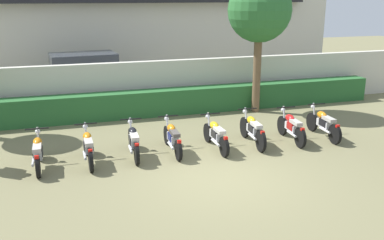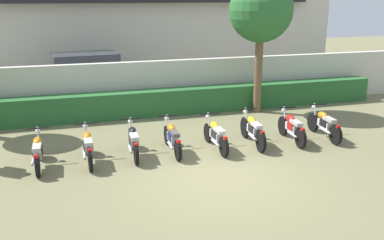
{
  "view_description": "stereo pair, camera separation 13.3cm",
  "coord_description": "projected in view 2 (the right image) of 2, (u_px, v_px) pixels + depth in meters",
  "views": [
    {
      "loc": [
        -3.53,
        -8.97,
        4.29
      ],
      "look_at": [
        0.0,
        2.29,
        0.83
      ],
      "focal_mm": 40.14,
      "sensor_mm": 36.0,
      "label": 1
    },
    {
      "loc": [
        -3.4,
        -9.01,
        4.29
      ],
      "look_at": [
        0.0,
        2.29,
        0.83
      ],
      "focal_mm": 40.14,
      "sensor_mm": 36.0,
      "label": 2
    }
  ],
  "objects": [
    {
      "name": "motorcycle_in_row_5",
      "position": [
        253.0,
        130.0,
        12.65
      ],
      "size": [
        0.6,
        1.97,
        0.98
      ],
      "rotation": [
        0.0,
        0.0,
        1.5
      ],
      "color": "black",
      "rests_on": "ground"
    },
    {
      "name": "tree_far_side",
      "position": [
        261.0,
        11.0,
        15.3
      ],
      "size": [
        2.3,
        2.3,
        4.9
      ],
      "color": "brown",
      "rests_on": "ground"
    },
    {
      "name": "motorcycle_in_row_0",
      "position": [
        38.0,
        151.0,
        10.94
      ],
      "size": [
        0.6,
        1.81,
        0.94
      ],
      "rotation": [
        0.0,
        0.0,
        1.57
      ],
      "color": "black",
      "rests_on": "ground"
    },
    {
      "name": "motorcycle_in_row_1",
      "position": [
        88.0,
        146.0,
        11.27
      ],
      "size": [
        0.6,
        1.87,
        0.97
      ],
      "rotation": [
        0.0,
        0.0,
        1.58
      ],
      "color": "black",
      "rests_on": "ground"
    },
    {
      "name": "compound_wall",
      "position": [
        159.0,
        86.0,
        16.32
      ],
      "size": [
        21.66,
        0.3,
        1.91
      ],
      "primitive_type": "cube",
      "color": "beige",
      "rests_on": "ground"
    },
    {
      "name": "motorcycle_in_row_2",
      "position": [
        133.0,
        141.0,
        11.72
      ],
      "size": [
        0.6,
        1.85,
        0.96
      ],
      "rotation": [
        0.0,
        0.0,
        1.52
      ],
      "color": "black",
      "rests_on": "ground"
    },
    {
      "name": "parked_car",
      "position": [
        90.0,
        75.0,
        18.55
      ],
      "size": [
        4.64,
        2.39,
        1.89
      ],
      "rotation": [
        0.0,
        0.0,
        0.09
      ],
      "color": "black",
      "rests_on": "ground"
    },
    {
      "name": "building",
      "position": [
        122.0,
        3.0,
        24.01
      ],
      "size": [
        22.8,
        6.5,
        7.71
      ],
      "color": "beige",
      "rests_on": "ground"
    },
    {
      "name": "motorcycle_in_row_6",
      "position": [
        292.0,
        127.0,
        12.91
      ],
      "size": [
        0.6,
        1.84,
        0.96
      ],
      "rotation": [
        0.0,
        0.0,
        1.49
      ],
      "color": "black",
      "rests_on": "ground"
    },
    {
      "name": "ground",
      "position": [
        219.0,
        178.0,
        10.43
      ],
      "size": [
        60.0,
        60.0,
        0.0
      ],
      "primitive_type": "plane",
      "color": "olive"
    },
    {
      "name": "motorcycle_in_row_4",
      "position": [
        216.0,
        135.0,
        12.26
      ],
      "size": [
        0.6,
        1.88,
        0.94
      ],
      "rotation": [
        0.0,
        0.0,
        1.58
      ],
      "color": "black",
      "rests_on": "ground"
    },
    {
      "name": "motorcycle_in_row_7",
      "position": [
        324.0,
        124.0,
        13.26
      ],
      "size": [
        0.6,
        1.94,
        0.96
      ],
      "rotation": [
        0.0,
        0.0,
        1.52
      ],
      "color": "black",
      "rests_on": "ground"
    },
    {
      "name": "hedge_row",
      "position": [
        163.0,
        102.0,
        15.82
      ],
      "size": [
        17.32,
        0.7,
        0.94
      ],
      "primitive_type": "cube",
      "color": "#28602D",
      "rests_on": "ground"
    },
    {
      "name": "motorcycle_in_row_3",
      "position": [
        172.0,
        137.0,
        12.04
      ],
      "size": [
        0.6,
        1.91,
        0.94
      ],
      "rotation": [
        0.0,
        0.0,
        1.55
      ],
      "color": "black",
      "rests_on": "ground"
    }
  ]
}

